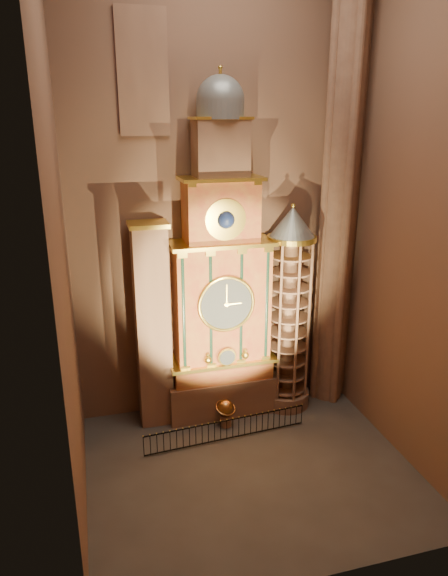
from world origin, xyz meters
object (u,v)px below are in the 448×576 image
object	(u,v)px
stair_turret	(289,312)
celestial_globe	(226,411)
iron_railing	(227,430)
astronomical_clock	(221,290)
portrait_tower	(153,326)

from	to	relation	value
stair_turret	celestial_globe	bearing A→B (deg)	-161.33
iron_railing	astronomical_clock	bearing A→B (deg)	80.63
portrait_tower	celestial_globe	world-z (taller)	portrait_tower
portrait_tower	celestial_globe	xyz separation A→B (m)	(3.22, -1.52, -4.28)
stair_turret	iron_railing	bearing A→B (deg)	-148.52
astronomical_clock	stair_turret	bearing A→B (deg)	-4.30
astronomical_clock	portrait_tower	xyz separation A→B (m)	(-3.40, 0.02, -1.53)
celestial_globe	iron_railing	size ratio (longest dim) A/B	0.18
astronomical_clock	portrait_tower	bearing A→B (deg)	179.71
portrait_tower	celestial_globe	bearing A→B (deg)	-25.31
astronomical_clock	celestial_globe	distance (m)	6.00
celestial_globe	portrait_tower	bearing A→B (deg)	154.69
portrait_tower	celestial_globe	distance (m)	5.57
stair_turret	iron_railing	xyz separation A→B (m)	(-3.94, -2.41, -4.70)
portrait_tower	iron_railing	size ratio (longest dim) A/B	1.28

